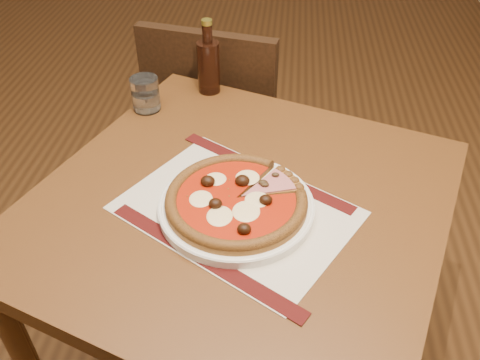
% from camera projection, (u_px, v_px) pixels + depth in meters
% --- Properties ---
extents(table, '(1.02, 1.02, 0.75)m').
position_uv_depth(table, '(239.00, 233.00, 1.10)').
color(table, brown).
rests_on(table, ground).
extents(chair_far, '(0.48, 0.48, 0.87)m').
position_uv_depth(chair_far, '(220.00, 127.00, 1.69)').
color(chair_far, black).
rests_on(chair_far, ground).
extents(placemat, '(0.53, 0.49, 0.00)m').
position_uv_depth(placemat, '(236.00, 210.00, 1.00)').
color(placemat, beige).
rests_on(placemat, table).
extents(plate, '(0.31, 0.31, 0.02)m').
position_uv_depth(plate, '(236.00, 207.00, 0.99)').
color(plate, white).
rests_on(plate, placemat).
extents(pizza, '(0.28, 0.28, 0.04)m').
position_uv_depth(pizza, '(236.00, 199.00, 0.98)').
color(pizza, '#A16C26').
rests_on(pizza, plate).
extents(ham_slice, '(0.12, 0.11, 0.02)m').
position_uv_depth(ham_slice, '(274.00, 183.00, 1.02)').
color(ham_slice, '#A16C26').
rests_on(ham_slice, plate).
extents(water_glass, '(0.07, 0.07, 0.09)m').
position_uv_depth(water_glass, '(145.00, 94.00, 1.27)').
color(water_glass, white).
rests_on(water_glass, table).
extents(bottle, '(0.06, 0.06, 0.20)m').
position_uv_depth(bottle, '(209.00, 64.00, 1.32)').
color(bottle, black).
rests_on(bottle, table).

